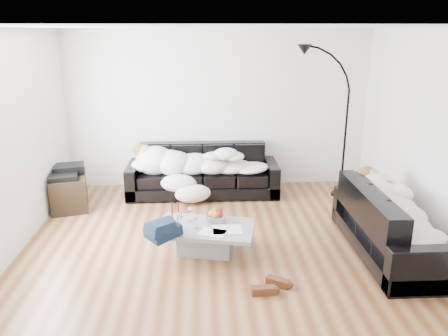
{
  "coord_description": "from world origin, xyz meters",
  "views": [
    {
      "loc": [
        -0.26,
        -4.96,
        2.56
      ],
      "look_at": [
        0.0,
        0.3,
        0.9
      ],
      "focal_mm": 35.0,
      "sensor_mm": 36.0,
      "label": 1
    }
  ],
  "objects_px": {
    "sleeper_right": "(394,204)",
    "wine_glass_b": "(180,219)",
    "coffee_table": "(206,239)",
    "floor_lamp": "(346,132)",
    "sofa_right": "(392,222)",
    "shoes": "(270,286)",
    "candle_left": "(172,212)",
    "wine_glass_c": "(197,222)",
    "sofa_back": "(203,171)",
    "wine_glass_a": "(191,214)",
    "av_cabinet": "(69,191)",
    "fruit_bowl": "(216,215)",
    "candle_right": "(178,211)",
    "stereo": "(67,171)",
    "sleeper_back": "(203,158)"
  },
  "relations": [
    {
      "from": "sleeper_right",
      "to": "wine_glass_b",
      "type": "xyz_separation_m",
      "value": [
        -2.52,
        0.14,
        -0.2
      ]
    },
    {
      "from": "coffee_table",
      "to": "floor_lamp",
      "type": "height_order",
      "value": "floor_lamp"
    },
    {
      "from": "sofa_right",
      "to": "shoes",
      "type": "relative_size",
      "value": 4.69
    },
    {
      "from": "sleeper_right",
      "to": "candle_left",
      "type": "height_order",
      "value": "sleeper_right"
    },
    {
      "from": "coffee_table",
      "to": "wine_glass_c",
      "type": "xyz_separation_m",
      "value": [
        -0.1,
        -0.05,
        0.25
      ]
    },
    {
      "from": "sofa_back",
      "to": "wine_glass_a",
      "type": "height_order",
      "value": "sofa_back"
    },
    {
      "from": "sofa_back",
      "to": "candle_left",
      "type": "bearing_deg",
      "value": -102.0
    },
    {
      "from": "coffee_table",
      "to": "wine_glass_b",
      "type": "height_order",
      "value": "wine_glass_b"
    },
    {
      "from": "wine_glass_a",
      "to": "av_cabinet",
      "type": "bearing_deg",
      "value": 143.73
    },
    {
      "from": "wine_glass_c",
      "to": "fruit_bowl",
      "type": "bearing_deg",
      "value": 40.97
    },
    {
      "from": "wine_glass_c",
      "to": "candle_left",
      "type": "distance_m",
      "value": 0.39
    },
    {
      "from": "candle_left",
      "to": "sofa_right",
      "type": "bearing_deg",
      "value": -6.55
    },
    {
      "from": "coffee_table",
      "to": "candle_right",
      "type": "height_order",
      "value": "candle_right"
    },
    {
      "from": "av_cabinet",
      "to": "wine_glass_b",
      "type": "bearing_deg",
      "value": -54.94
    },
    {
      "from": "av_cabinet",
      "to": "stereo",
      "type": "height_order",
      "value": "stereo"
    },
    {
      "from": "coffee_table",
      "to": "stereo",
      "type": "xyz_separation_m",
      "value": [
        -2.04,
        1.51,
        0.41
      ]
    },
    {
      "from": "fruit_bowl",
      "to": "candle_right",
      "type": "xyz_separation_m",
      "value": [
        -0.47,
        0.07,
        0.04
      ]
    },
    {
      "from": "sleeper_right",
      "to": "av_cabinet",
      "type": "bearing_deg",
      "value": 69.08
    },
    {
      "from": "wine_glass_c",
      "to": "wine_glass_a",
      "type": "bearing_deg",
      "value": 110.78
    },
    {
      "from": "fruit_bowl",
      "to": "av_cabinet",
      "type": "xyz_separation_m",
      "value": [
        -2.18,
        1.35,
        -0.15
      ]
    },
    {
      "from": "sofa_right",
      "to": "wine_glass_b",
      "type": "relative_size",
      "value": 11.2
    },
    {
      "from": "sleeper_right",
      "to": "stereo",
      "type": "height_order",
      "value": "sleeper_right"
    },
    {
      "from": "candle_right",
      "to": "av_cabinet",
      "type": "distance_m",
      "value": 2.15
    },
    {
      "from": "coffee_table",
      "to": "floor_lamp",
      "type": "relative_size",
      "value": 0.55
    },
    {
      "from": "sleeper_back",
      "to": "floor_lamp",
      "type": "bearing_deg",
      "value": -3.13
    },
    {
      "from": "sofa_right",
      "to": "coffee_table",
      "type": "bearing_deg",
      "value": 87.11
    },
    {
      "from": "floor_lamp",
      "to": "wine_glass_a",
      "type": "bearing_deg",
      "value": -138.37
    },
    {
      "from": "sofa_back",
      "to": "av_cabinet",
      "type": "relative_size",
      "value": 3.25
    },
    {
      "from": "coffee_table",
      "to": "stereo",
      "type": "distance_m",
      "value": 2.57
    },
    {
      "from": "sleeper_right",
      "to": "sofa_right",
      "type": "bearing_deg",
      "value": 0.0
    },
    {
      "from": "wine_glass_c",
      "to": "candle_left",
      "type": "relative_size",
      "value": 0.73
    },
    {
      "from": "fruit_bowl",
      "to": "sleeper_back",
      "type": "bearing_deg",
      "value": 95.15
    },
    {
      "from": "candle_left",
      "to": "candle_right",
      "type": "height_order",
      "value": "candle_left"
    },
    {
      "from": "candle_left",
      "to": "stereo",
      "type": "relative_size",
      "value": 0.53
    },
    {
      "from": "fruit_bowl",
      "to": "candle_left",
      "type": "relative_size",
      "value": 1.01
    },
    {
      "from": "candle_left",
      "to": "wine_glass_b",
      "type": "bearing_deg",
      "value": -58.03
    },
    {
      "from": "wine_glass_b",
      "to": "av_cabinet",
      "type": "distance_m",
      "value": 2.29
    },
    {
      "from": "sleeper_right",
      "to": "fruit_bowl",
      "type": "distance_m",
      "value": 2.1
    },
    {
      "from": "coffee_table",
      "to": "candle_left",
      "type": "bearing_deg",
      "value": 154.92
    },
    {
      "from": "wine_glass_c",
      "to": "floor_lamp",
      "type": "distance_m",
      "value": 3.04
    },
    {
      "from": "candle_left",
      "to": "stereo",
      "type": "distance_m",
      "value": 2.11
    },
    {
      "from": "wine_glass_b",
      "to": "av_cabinet",
      "type": "xyz_separation_m",
      "value": [
        -1.73,
        1.49,
        -0.17
      ]
    },
    {
      "from": "sofa_back",
      "to": "stereo",
      "type": "relative_size",
      "value": 5.48
    },
    {
      "from": "wine_glass_c",
      "to": "sleeper_back",
      "type": "bearing_deg",
      "value": 87.68
    },
    {
      "from": "candle_left",
      "to": "floor_lamp",
      "type": "distance_m",
      "value": 3.14
    },
    {
      "from": "sofa_back",
      "to": "shoes",
      "type": "bearing_deg",
      "value": -76.55
    },
    {
      "from": "sleeper_back",
      "to": "shoes",
      "type": "distance_m",
      "value": 2.93
    },
    {
      "from": "coffee_table",
      "to": "shoes",
      "type": "relative_size",
      "value": 2.77
    },
    {
      "from": "shoes",
      "to": "av_cabinet",
      "type": "height_order",
      "value": "av_cabinet"
    },
    {
      "from": "wine_glass_b",
      "to": "floor_lamp",
      "type": "height_order",
      "value": "floor_lamp"
    }
  ]
}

